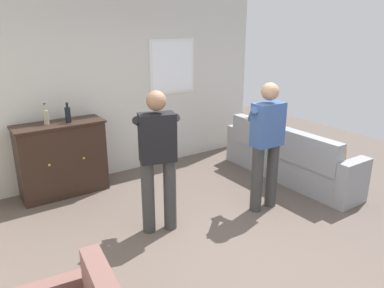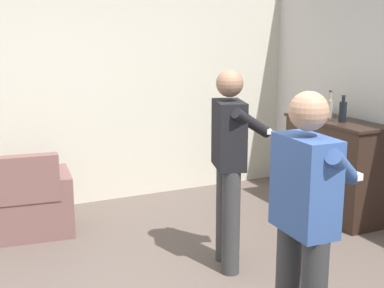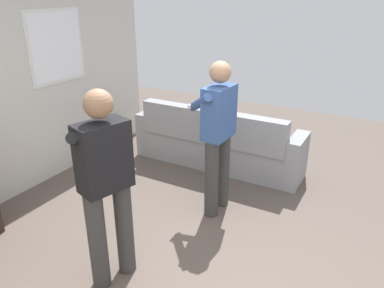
# 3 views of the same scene
# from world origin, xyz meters

# --- Properties ---
(ground) EXTENTS (10.40, 10.40, 0.00)m
(ground) POSITION_xyz_m (0.00, 0.00, 0.00)
(ground) COLOR brown
(wall_back_with_window) EXTENTS (5.20, 0.15, 2.80)m
(wall_back_with_window) POSITION_xyz_m (0.02, 2.66, 1.41)
(wall_back_with_window) COLOR beige
(wall_back_with_window) RESTS_ON ground
(couch) EXTENTS (0.57, 2.39, 0.87)m
(couch) POSITION_xyz_m (1.97, 0.84, 0.34)
(couch) COLOR gray
(couch) RESTS_ON ground
(sideboard_cabinet) EXTENTS (1.21, 0.49, 1.05)m
(sideboard_cabinet) POSITION_xyz_m (-1.06, 2.30, 0.53)
(sideboard_cabinet) COLOR black
(sideboard_cabinet) RESTS_ON ground
(bottle_wine_green) EXTENTS (0.08, 0.08, 0.28)m
(bottle_wine_green) POSITION_xyz_m (-0.93, 2.26, 1.17)
(bottle_wine_green) COLOR black
(bottle_wine_green) RESTS_ON sideboard_cabinet
(bottle_liquor_amber) EXTENTS (0.07, 0.07, 0.29)m
(bottle_liquor_amber) POSITION_xyz_m (-1.20, 2.32, 1.16)
(bottle_liquor_amber) COLOR gray
(bottle_liquor_amber) RESTS_ON sideboard_cabinet
(person_standing_left) EXTENTS (0.53, 0.52, 1.68)m
(person_standing_left) POSITION_xyz_m (-0.42, 0.66, 0.94)
(person_standing_left) COLOR #383838
(person_standing_left) RESTS_ON ground
(person_standing_right) EXTENTS (0.56, 0.48, 1.68)m
(person_standing_right) POSITION_xyz_m (0.98, 0.36, 0.94)
(person_standing_right) COLOR #383838
(person_standing_right) RESTS_ON ground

